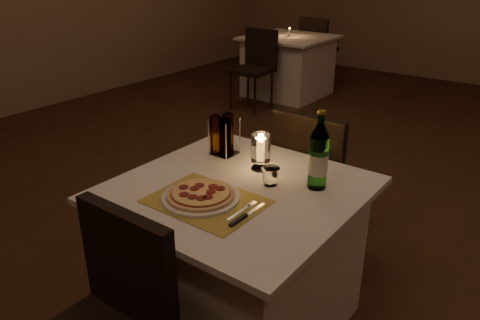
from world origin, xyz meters
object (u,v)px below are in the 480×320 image
Objects in this scene: pizza at (201,194)px; water_bottle at (318,158)px; chair_near at (109,315)px; hurricane_candle at (261,149)px; plate at (201,197)px; main_table at (237,257)px; tumbler at (271,176)px; chair_far at (314,171)px; neighbor_table_left at (288,66)px.

pizza is 0.51m from water_bottle.
chair_near is 5.23× the size of hurricane_candle.
plate is 0.40m from hurricane_candle.
tumbler is at bearing 45.96° from main_table.
chair_near is 1.01m from water_bottle.
chair_far is 0.92m from plate.
hurricane_candle reaches higher than main_table.
hurricane_candle reaches higher than chair_far.
main_table is at bearing -90.00° from chair_far.
hurricane_candle is (0.02, 0.39, 0.09)m from plate.
chair_near is at bearing -106.64° from water_bottle.
chair_near is 0.97m from hurricane_candle.
water_bottle is at bearing -1.91° from hurricane_candle.
tumbler is at bearing 62.00° from pizza.
tumbler is at bearing -59.80° from neighbor_table_left.
main_table is 2.90× the size of water_bottle.
chair_far is (-0.00, 0.71, 0.18)m from main_table.
main_table is at bearing 90.00° from chair_near.
water_bottle is at bearing 73.36° from chair_near.
water_bottle reaches higher than chair_near.
plate is at bearing -63.46° from neighbor_table_left.
water_bottle is (0.17, 0.10, 0.10)m from tumbler.
chair_far is (-0.00, 1.43, 0.00)m from chair_near.
pizza is 4.31m from neighbor_table_left.
main_table and neighbor_table_left have the same top height.
chair_far is 5.23× the size of hurricane_candle.
neighbor_table_left is at bearing 118.26° from main_table.
plate is 0.52m from water_bottle.
plate is 4.00× the size of tumbler.
chair_near is 1.43m from chair_far.
plate is 1.86× the size of hurricane_candle.
plate reaches higher than main_table.
chair_near reaches higher than plate.
chair_near is 0.57m from plate.
chair_far reaches higher than tumbler.
neighbor_table_left is (-1.97, 3.66, 0.00)m from main_table.
main_table is at bearing -61.74° from neighbor_table_left.
pizza is at bearing 95.34° from chair_near.
plate reaches higher than neighbor_table_left.
tumbler is 0.18m from hurricane_candle.
water_bottle is at bearing 49.76° from pizza.
water_bottle is (0.32, 0.38, 0.13)m from plate.
tumbler is 4.14m from neighbor_table_left.
tumbler is at bearing -150.45° from water_bottle.
water_bottle is at bearing -61.81° from chair_far.
tumbler reaches higher than plate.
water_bottle is at bearing -57.04° from neighbor_table_left.
hurricane_candle is (-0.30, 0.01, -0.04)m from water_bottle.
chair_far is 3.21× the size of pizza.
main_table is at bearing -134.04° from tumbler.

